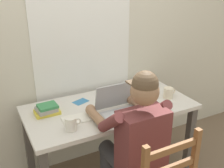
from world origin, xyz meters
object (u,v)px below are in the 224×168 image
Objects in this scene: coffee_mug_spare at (168,93)px; landscape_photo_print at (81,102)px; coffee_mug_white at (71,124)px; book_stack_main at (47,110)px; laptop at (119,108)px; desk at (110,116)px; coffee_mug_dark at (118,93)px; seated_person at (134,138)px; computer_mouse at (148,109)px.

coffee_mug_spare is 0.95× the size of landscape_photo_print.
coffee_mug_white is 0.94× the size of landscape_photo_print.
coffee_mug_spare is 1.08m from book_stack_main.
laptop is 2.71× the size of coffee_mug_white.
coffee_mug_dark reaches higher than desk.
desk is 0.29m from landscape_photo_print.
seated_person is at bearing -93.53° from landscape_photo_print.
coffee_mug_white is 0.98× the size of coffee_mug_spare.
seated_person is at bearing -94.32° from laptop.
laptop is 2.54× the size of landscape_photo_print.
coffee_mug_dark is at bearing 151.28° from coffee_mug_spare.
computer_mouse is (0.25, 0.20, 0.09)m from seated_person.
seated_person is 0.64m from landscape_photo_print.
coffee_mug_white reaches higher than landscape_photo_print.
computer_mouse reaches higher than landscape_photo_print.
laptop reaches higher than coffee_mug_spare.
laptop is 3.30× the size of computer_mouse.
landscape_photo_print is at bearing 105.74° from seated_person.
desk is 0.22m from laptop.
book_stack_main is at bearing 155.87° from computer_mouse.
desk is at bearing -11.40° from book_stack_main.
coffee_mug_dark is 0.86× the size of landscape_photo_print.
seated_person is 0.33m from computer_mouse.
seated_person is 9.60× the size of landscape_photo_print.
coffee_mug_spare is at bearing -10.82° from desk.
landscape_photo_print is (-0.19, 0.34, -0.05)m from laptop.
coffee_mug_spare is 0.63× the size of book_stack_main.
computer_mouse is 0.51× the size of book_stack_main.
coffee_mug_white reaches higher than desk.
seated_person is 10.26× the size of coffee_mug_white.
seated_person is 11.17× the size of coffee_mug_dark.
coffee_mug_dark is at bearing 39.77° from desk.
laptop is at bearing -174.25° from coffee_mug_spare.
coffee_mug_dark is at bearing 30.28° from coffee_mug_white.
coffee_mug_spare is (0.31, 0.13, 0.03)m from computer_mouse.
coffee_mug_spare is (0.54, -0.10, 0.15)m from desk.
seated_person reaches higher than coffee_mug_dark.
book_stack_main is at bearing 106.07° from coffee_mug_white.
coffee_mug_dark is (0.56, 0.33, -0.01)m from coffee_mug_white.
coffee_mug_dark reaches higher than computer_mouse.
coffee_mug_white reaches higher than book_stack_main.
seated_person is 0.47m from coffee_mug_white.
laptop is at bearing -117.13° from coffee_mug_dark.
coffee_mug_white is (-0.42, -0.21, 0.15)m from desk.
desk is 0.43m from seated_person.
book_stack_main is (-0.51, 0.26, -0.02)m from laptop.
book_stack_main is at bearing 168.90° from coffee_mug_spare.
laptop reaches higher than landscape_photo_print.
laptop is 2.95× the size of coffee_mug_dark.
coffee_mug_white is 0.33m from book_stack_main.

